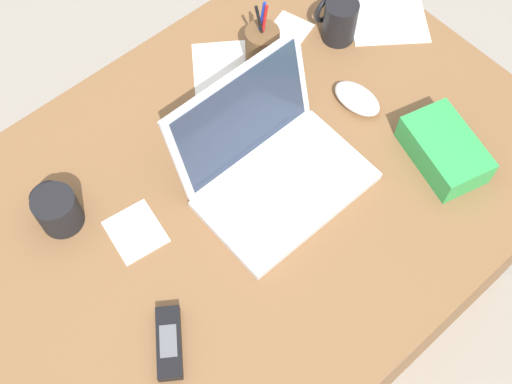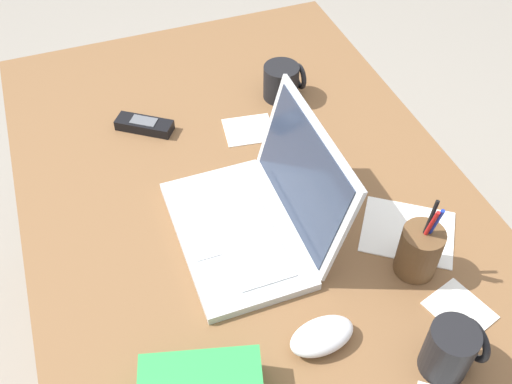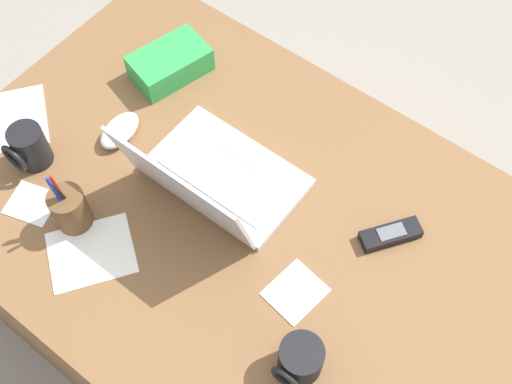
# 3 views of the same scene
# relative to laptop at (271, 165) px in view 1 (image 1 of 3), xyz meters

# --- Properties ---
(ground_plane) EXTENTS (6.00, 6.00, 0.00)m
(ground_plane) POSITION_rel_laptop_xyz_m (-0.09, 0.02, -0.78)
(ground_plane) COLOR gray
(desk) EXTENTS (1.36, 0.91, 0.73)m
(desk) POSITION_rel_laptop_xyz_m (-0.09, 0.02, -0.41)
(desk) COLOR brown
(desk) RESTS_ON ground
(laptop) EXTENTS (0.34, 0.27, 0.23)m
(laptop) POSITION_rel_laptop_xyz_m (0.00, 0.00, 0.00)
(laptop) COLOR silver
(laptop) RESTS_ON desk
(computer_mouse) EXTENTS (0.08, 0.12, 0.04)m
(computer_mouse) POSITION_rel_laptop_xyz_m (0.27, 0.02, -0.03)
(computer_mouse) COLOR white
(computer_mouse) RESTS_ON desk
(coffee_mug_white) EXTENTS (0.08, 0.09, 0.10)m
(coffee_mug_white) POSITION_rel_laptop_xyz_m (0.37, 0.19, 0.00)
(coffee_mug_white) COLOR black
(coffee_mug_white) RESTS_ON desk
(coffee_mug_tall) EXTENTS (0.09, 0.10, 0.09)m
(coffee_mug_tall) POSITION_rel_laptop_xyz_m (-0.38, 0.20, -0.01)
(coffee_mug_tall) COLOR black
(coffee_mug_tall) RESTS_ON desk
(cordless_phone) EXTENTS (0.11, 0.13, 0.03)m
(cordless_phone) POSITION_rel_laptop_xyz_m (-0.37, -0.14, -0.04)
(cordless_phone) COLOR black
(cordless_phone) RESTS_ON desk
(pen_holder) EXTENTS (0.08, 0.08, 0.17)m
(pen_holder) POSITION_rel_laptop_xyz_m (0.19, 0.24, 0.00)
(pen_holder) COLOR brown
(pen_holder) RESTS_ON desk
(snack_bag) EXTENTS (0.16, 0.21, 0.07)m
(snack_bag) POSITION_rel_laptop_xyz_m (0.30, -0.20, -0.01)
(snack_bag) COLOR green
(snack_bag) RESTS_ON desk
(paper_note_near_laptop) EXTENTS (0.24, 0.24, 0.00)m
(paper_note_near_laptop) POSITION_rel_laptop_xyz_m (0.50, 0.14, -0.05)
(paper_note_near_laptop) COLOR white
(paper_note_near_laptop) RESTS_ON desk
(paper_note_left) EXTENTS (0.11, 0.12, 0.00)m
(paper_note_left) POSITION_rel_laptop_xyz_m (-0.28, 0.08, -0.05)
(paper_note_left) COLOR white
(paper_note_left) RESTS_ON desk
(paper_note_right) EXTENTS (0.12, 0.11, 0.00)m
(paper_note_right) POSITION_rel_laptop_xyz_m (0.29, 0.27, -0.05)
(paper_note_right) COLOR white
(paper_note_right) RESTS_ON desk
(paper_note_front) EXTENTS (0.22, 0.23, 0.00)m
(paper_note_front) POSITION_rel_laptop_xyz_m (0.11, 0.27, -0.05)
(paper_note_front) COLOR white
(paper_note_front) RESTS_ON desk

